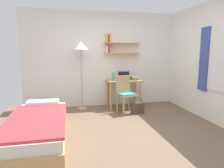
# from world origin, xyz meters

# --- Properties ---
(ground_plane) EXTENTS (5.28, 5.28, 0.00)m
(ground_plane) POSITION_xyz_m (0.00, 0.00, 0.00)
(ground_plane) COLOR brown
(wall_back) EXTENTS (4.40, 0.27, 2.60)m
(wall_back) POSITION_xyz_m (0.01, 2.02, 1.31)
(wall_back) COLOR white
(wall_back) RESTS_ON ground_plane
(wall_right) EXTENTS (0.10, 4.40, 2.60)m
(wall_right) POSITION_xyz_m (2.02, 0.00, 1.30)
(wall_right) COLOR white
(wall_right) RESTS_ON ground_plane
(bed) EXTENTS (0.91, 2.04, 0.54)m
(bed) POSITION_xyz_m (-1.52, -0.17, 0.24)
(bed) COLOR tan
(bed) RESTS_ON ground_plane
(desk) EXTENTS (0.91, 0.55, 0.75)m
(desk) POSITION_xyz_m (0.47, 1.70, 0.60)
(desk) COLOR tan
(desk) RESTS_ON ground_plane
(desk_chair) EXTENTS (0.50, 0.49, 0.92)m
(desk_chair) POSITION_xyz_m (0.38, 1.20, 0.51)
(desk_chair) COLOR tan
(desk_chair) RESTS_ON ground_plane
(standing_lamp) EXTENTS (0.38, 0.38, 1.79)m
(standing_lamp) POSITION_xyz_m (-0.67, 1.73, 1.57)
(standing_lamp) COLOR #B2A893
(standing_lamp) RESTS_ON ground_plane
(laptop) EXTENTS (0.32, 0.23, 0.22)m
(laptop) POSITION_xyz_m (0.50, 1.74, 0.81)
(laptop) COLOR black
(laptop) RESTS_ON desk
(water_bottle) EXTENTS (0.06, 0.06, 0.22)m
(water_bottle) POSITION_xyz_m (0.16, 1.64, 0.86)
(water_bottle) COLOR #42A87F
(water_bottle) RESTS_ON desk
(book_stack) EXTENTS (0.18, 0.24, 0.09)m
(book_stack) POSITION_xyz_m (0.75, 1.64, 0.80)
(book_stack) COLOR orange
(book_stack) RESTS_ON desk
(handbag) EXTENTS (0.31, 0.12, 0.43)m
(handbag) POSITION_xyz_m (0.64, 1.02, 0.15)
(handbag) COLOR #4C382D
(handbag) RESTS_ON ground_plane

